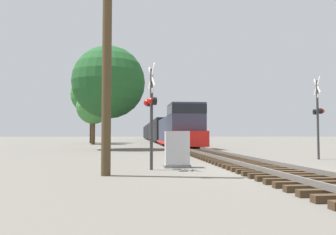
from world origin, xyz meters
The scene contains 10 objects.
ground_plane centered at (0.00, 0.00, 0.00)m, with size 400.00×400.00×0.00m, color #666059.
rail_track_bed centered at (0.00, 0.00, 0.14)m, with size 2.60×160.00×0.31m.
freight_train centered at (0.00, 57.78, 1.99)m, with size 3.10×85.39×4.17m.
crossing_signal_near centered at (-4.15, 0.69, 2.39)m, with size 0.48×1.01×4.05m.
crossing_signal_far centered at (5.20, 4.97, 2.50)m, with size 0.47×1.02×4.47m.
relay_cabinet centered at (-3.02, 1.49, 0.73)m, with size 1.07×0.63×1.49m.
utility_pole centered at (-5.70, -0.93, 4.98)m, with size 1.80×0.31×9.73m.
tree_far_right centered at (-7.09, 18.23, 6.12)m, with size 6.64×6.64×9.44m.
tree_mid_background centered at (-10.38, 34.54, 5.16)m, with size 4.74×4.74×7.57m.
tree_deep_background centered at (-11.59, 41.52, 7.79)m, with size 6.51×6.51×11.06m.
Camera 1 is at (-4.81, -11.85, 1.34)m, focal length 35.00 mm.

